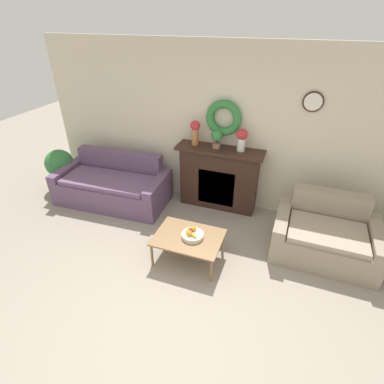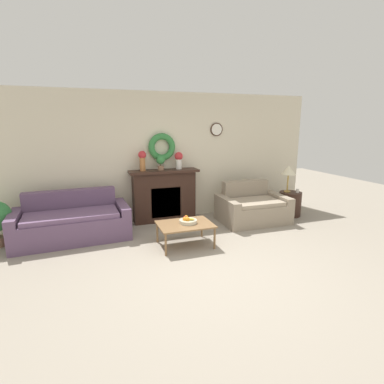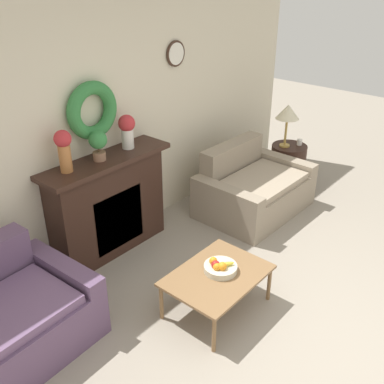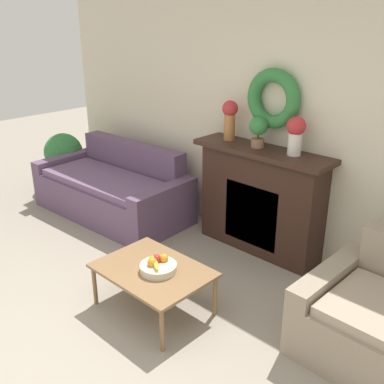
{
  "view_description": "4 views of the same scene",
  "coord_description": "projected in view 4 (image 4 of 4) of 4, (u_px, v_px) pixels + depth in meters",
  "views": [
    {
      "loc": [
        1.0,
        -1.94,
        3.01
      ],
      "look_at": [
        -0.29,
        1.63,
        0.72
      ],
      "focal_mm": 28.0,
      "sensor_mm": 36.0,
      "label": 1
    },
    {
      "loc": [
        -1.62,
        -3.58,
        2.04
      ],
      "look_at": [
        0.13,
        1.39,
        0.84
      ],
      "focal_mm": 28.0,
      "sensor_mm": 36.0,
      "label": 2
    },
    {
      "loc": [
        -2.7,
        -0.88,
        2.89
      ],
      "look_at": [
        0.25,
        1.64,
        0.86
      ],
      "focal_mm": 42.0,
      "sensor_mm": 36.0,
      "label": 3
    },
    {
      "loc": [
        2.29,
        -1.05,
        2.34
      ],
      "look_at": [
        -0.29,
        1.66,
        0.84
      ],
      "focal_mm": 42.0,
      "sensor_mm": 36.0,
      "label": 4
    }
  ],
  "objects": [
    {
      "name": "potted_plant_floor_by_couch",
      "position": [
        64.0,
        154.0,
        6.26
      ],
      "size": [
        0.53,
        0.53,
        0.79
      ],
      "color": "#8E664C",
      "rests_on": "ground_plane"
    },
    {
      "name": "fruit_bowl",
      "position": [
        158.0,
        266.0,
        3.62
      ],
      "size": [
        0.3,
        0.3,
        0.12
      ],
      "color": "beige",
      "rests_on": "coffee_table"
    },
    {
      "name": "vase_on_mantel_right",
      "position": [
        296.0,
        133.0,
        4.09
      ],
      "size": [
        0.18,
        0.18,
        0.36
      ],
      "color": "silver",
      "rests_on": "fireplace"
    },
    {
      "name": "fireplace",
      "position": [
        260.0,
        200.0,
        4.58
      ],
      "size": [
        1.45,
        0.41,
        1.11
      ],
      "color": "#331E16",
      "rests_on": "ground_plane"
    },
    {
      "name": "wall_back",
      "position": [
        287.0,
        121.0,
        4.35
      ],
      "size": [
        6.8,
        0.2,
        2.7
      ],
      "color": "beige",
      "rests_on": "ground_plane"
    },
    {
      "name": "potted_plant_on_mantel",
      "position": [
        258.0,
        129.0,
        4.34
      ],
      "size": [
        0.18,
        0.18,
        0.3
      ],
      "color": "#8E664C",
      "rests_on": "fireplace"
    },
    {
      "name": "coffee_table",
      "position": [
        153.0,
        272.0,
        3.67
      ],
      "size": [
        0.92,
        0.67,
        0.39
      ],
      "color": "olive",
      "rests_on": "ground_plane"
    },
    {
      "name": "couch_left",
      "position": [
        114.0,
        190.0,
        5.52
      ],
      "size": [
        2.01,
        1.04,
        0.84
      ],
      "rotation": [
        0.0,
        0.0,
        0.05
      ],
      "color": "#604766",
      "rests_on": "ground_plane"
    },
    {
      "name": "ground_plane",
      "position": [
        55.0,
        383.0,
        3.04
      ],
      "size": [
        16.0,
        16.0,
        0.0
      ],
      "primitive_type": "plane",
      "color": "gray"
    },
    {
      "name": "vase_on_mantel_left",
      "position": [
        230.0,
        117.0,
        4.57
      ],
      "size": [
        0.16,
        0.16,
        0.41
      ],
      "color": "#AD6B38",
      "rests_on": "fireplace"
    }
  ]
}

